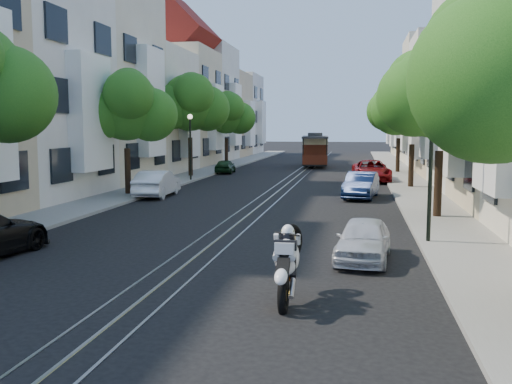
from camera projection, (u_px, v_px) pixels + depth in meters
The scene contains 24 objects.
ground at pixel (298, 175), 41.31m from camera, with size 200.00×200.00×0.00m, color black.
sidewalk_east at pixel (401, 176), 40.04m from camera, with size 2.50×80.00×0.12m, color gray.
sidewalk_west at pixel (202, 173), 42.57m from camera, with size 2.50×80.00×0.12m, color gray.
rail_left at pixel (291, 175), 41.40m from camera, with size 0.06×80.00×0.02m, color gray.
rail_slot at pixel (298, 175), 41.31m from camera, with size 0.06×80.00×0.02m, color gray.
rail_right at pixel (306, 175), 41.21m from camera, with size 0.06×80.00×0.02m, color gray.
lane_line at pixel (298, 175), 41.31m from camera, with size 0.08×80.00×0.01m, color tan.
townhouses_east at pixel (473, 102), 38.57m from camera, with size 7.75×72.00×12.00m.
townhouses_west at pixel (141, 106), 42.72m from camera, with size 7.75×72.00×11.76m.
tree_e_b at pixel (443, 92), 20.90m from camera, with size 4.93×4.08×6.68m.
tree_e_c at pixel (414, 106), 31.67m from camera, with size 4.84×3.99×6.52m.
tree_e_d at pixel (400, 108), 42.40m from camera, with size 5.01×4.16×6.85m.
tree_w_b at pixel (127, 108), 28.34m from camera, with size 4.72×3.87×6.27m.
tree_w_c at pixel (191, 104), 39.03m from camera, with size 5.13×4.28×7.09m.
tree_w_d at pixel (227, 114), 49.84m from camera, with size 4.84×3.99×6.52m.
lamp_east at pixel (431, 148), 16.41m from camera, with size 0.32×0.32×4.16m.
lamp_west at pixel (190, 137), 36.22m from camera, with size 0.32×0.32×4.16m.
sportbike_rider at pixel (287, 259), 11.15m from camera, with size 0.50×2.17×1.51m.
cable_car at pixel (315, 148), 50.30m from camera, with size 2.68×7.20×2.71m.
parked_car_e_near at pixel (363, 240), 14.71m from camera, with size 1.30×3.23×1.10m, color silver.
parked_car_e_mid at pixel (361, 185), 27.75m from camera, with size 1.35×3.87×1.27m, color #0C193C.
parked_car_e_far at pixel (371, 171), 36.44m from camera, with size 2.26×4.91×1.36m, color maroon.
parked_car_w_mid at pixel (157, 184), 28.37m from camera, with size 1.39×3.99×1.32m, color white.
parked_car_w_far at pixel (225, 166), 42.90m from camera, with size 1.26×3.13×1.07m, color #143316.
Camera 1 is at (4.21, -13.08, 3.42)m, focal length 40.00 mm.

